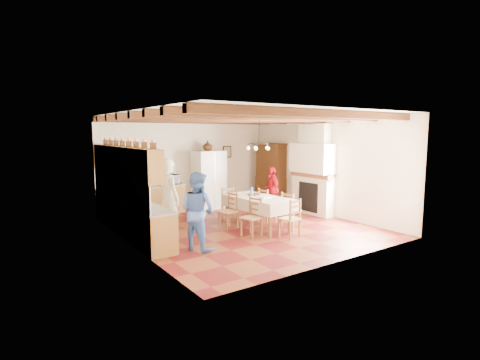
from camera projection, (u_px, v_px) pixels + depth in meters
The scene contains 31 objects.
floor at pixel (243, 228), 10.04m from camera, with size 6.00×6.50×0.02m, color #501010.
ceiling at pixel (243, 114), 9.66m from camera, with size 6.00×6.50×0.02m, color silver.
wall_back at pixel (188, 164), 12.51m from camera, with size 6.00×0.02×3.00m, color beige.
wall_front at pixel (340, 187), 7.18m from camera, with size 6.00×0.02×3.00m, color beige.
wall_left at pixel (130, 180), 8.16m from camera, with size 0.02×6.50×3.00m, color beige.
wall_right at pixel (323, 166), 11.54m from camera, with size 0.02×6.50×3.00m, color beige.
ceiling_beams at pixel (243, 118), 9.67m from camera, with size 6.00×6.30×0.16m, color #3A170F, non-canonical shape.
lower_cabinets_left at pixel (131, 217), 9.33m from camera, with size 0.60×4.30×0.86m, color brown.
lower_cabinets_back at pixel (147, 201), 11.53m from camera, with size 2.30×0.60×0.86m, color brown.
countertop_left at pixel (130, 200), 9.27m from camera, with size 0.62×4.30×0.04m, color slate.
countertop_back at pixel (147, 187), 11.47m from camera, with size 2.34×0.62×0.04m, color slate.
backsplash_left at pixel (118, 188), 9.07m from camera, with size 0.03×4.30×0.60m, color beige.
backsplash_back at pixel (143, 176), 11.66m from camera, with size 2.30×0.03×0.60m, color beige.
upper_cabinets at pixel (123, 161), 9.08m from camera, with size 0.35×4.20×0.70m, color brown.
fireplace at pixel (312, 169), 11.55m from camera, with size 0.56×1.60×2.80m, color #ECE5C5, non-canonical shape.
wall_picture at pixel (227, 152), 13.31m from camera, with size 0.34×0.03×0.42m, color black.
refrigerator at pixel (209, 180), 12.53m from camera, with size 0.97×0.79×1.93m, color white.
hutch at pixel (271, 174), 13.25m from camera, with size 0.50×1.19×2.16m, color #38220B, non-canonical shape.
dining_table at pixel (259, 200), 9.91m from camera, with size 1.13×2.00×0.84m.
chandelier at pixel (259, 144), 9.72m from camera, with size 0.47×0.47×0.03m, color black.
chair_left_near at pixel (251, 217), 9.16m from camera, with size 0.42×0.40×0.96m, color brown, non-canonical shape.
chair_left_far at pixel (228, 211), 9.90m from camera, with size 0.42×0.40×0.96m, color brown, non-canonical shape.
chair_right_near at pixel (291, 210), 10.02m from camera, with size 0.42×0.40×0.96m, color brown, non-canonical shape.
chair_right_far at pixel (267, 205), 10.71m from camera, with size 0.42×0.40×0.96m, color brown, non-canonical shape.
chair_end_near at pixel (290, 218), 9.06m from camera, with size 0.42×0.40×0.96m, color brown, non-canonical shape.
chair_end_far at pixel (231, 204), 10.77m from camera, with size 0.42×0.40×0.96m, color brown, non-canonical shape.
person_man at pixel (169, 198), 8.94m from camera, with size 0.71×0.46×1.93m, color beige.
person_woman_blue at pixel (197, 211), 8.07m from camera, with size 0.83×0.65×1.71m, color #3E61A8.
person_woman_red at pixel (272, 190), 11.79m from camera, with size 0.87×0.36×1.48m, color red.
microwave at pixel (170, 179), 11.88m from camera, with size 0.56×0.38×0.31m, color silver.
fridge_vase at pixel (208, 146), 12.37m from camera, with size 0.33×0.33×0.34m, color #38220B.
Camera 1 is at (-5.61, -8.03, 2.54)m, focal length 28.00 mm.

